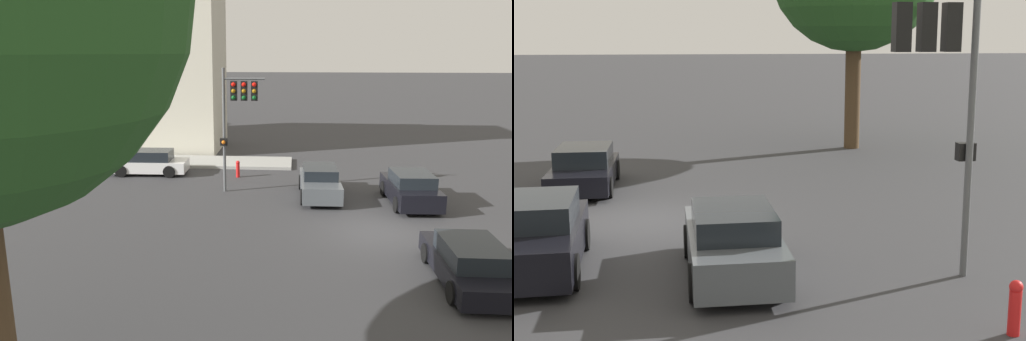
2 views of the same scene
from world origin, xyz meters
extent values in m
plane|color=#333335|center=(0.00, 0.00, 0.00)|extent=(300.00, 300.00, 0.00)
cylinder|color=#4C3823|center=(-10.98, 8.17, 2.44)|extent=(0.64, 0.64, 4.88)
cylinder|color=#515456|center=(5.13, 6.55, 2.96)|extent=(0.14, 0.14, 5.92)
cube|color=black|center=(5.14, 6.07, 4.87)|extent=(0.31, 0.31, 0.90)
sphere|color=red|center=(4.95, 6.06, 5.17)|extent=(0.20, 0.20, 0.20)
sphere|color=#99660F|center=(4.95, 6.06, 4.87)|extent=(0.20, 0.20, 0.20)
sphere|color=#0F511E|center=(4.95, 6.06, 4.57)|extent=(0.20, 0.20, 0.20)
cube|color=black|center=(5.15, 5.58, 4.87)|extent=(0.31, 0.31, 0.90)
sphere|color=red|center=(4.96, 5.58, 5.17)|extent=(0.20, 0.20, 0.20)
sphere|color=#99660F|center=(4.96, 5.58, 4.87)|extent=(0.20, 0.20, 0.20)
sphere|color=#0F511E|center=(4.96, 5.58, 4.57)|extent=(0.20, 0.20, 0.20)
cube|color=black|center=(5.16, 5.10, 4.87)|extent=(0.31, 0.31, 0.90)
sphere|color=red|center=(4.97, 5.10, 5.17)|extent=(0.20, 0.20, 0.20)
sphere|color=#99660F|center=(4.97, 5.10, 4.87)|extent=(0.20, 0.20, 0.20)
sphere|color=#0F511E|center=(4.97, 5.10, 4.57)|extent=(0.20, 0.20, 0.20)
cube|color=black|center=(4.95, 6.54, 2.48)|extent=(0.23, 0.35, 0.35)
sphere|color=orange|center=(4.81, 6.54, 2.48)|extent=(0.18, 0.18, 0.18)
cube|color=black|center=(-4.10, -1.98, 0.48)|extent=(4.40, 1.84, 0.60)
cube|color=black|center=(-4.28, -1.98, 1.04)|extent=(2.29, 1.61, 0.53)
cylinder|color=black|center=(-2.75, -1.12, 0.32)|extent=(0.64, 0.22, 0.64)
cylinder|color=black|center=(-2.74, -2.82, 0.32)|extent=(0.64, 0.22, 0.64)
cylinder|color=black|center=(-5.47, -1.14, 0.32)|extent=(0.64, 0.22, 0.64)
cylinder|color=black|center=(-5.46, -2.84, 0.32)|extent=(0.64, 0.22, 0.64)
cube|color=black|center=(3.73, -1.98, 0.58)|extent=(4.24, 2.03, 0.78)
cube|color=black|center=(3.56, -1.99, 1.23)|extent=(2.24, 1.71, 0.51)
cylinder|color=black|center=(4.98, -1.06, 0.35)|extent=(0.71, 0.25, 0.70)
cylinder|color=black|center=(2.40, -1.18, 0.35)|extent=(0.71, 0.25, 0.70)
cube|color=#4C5156|center=(4.53, 1.99, 0.57)|extent=(4.28, 1.84, 0.74)
cube|color=black|center=(4.70, 1.99, 1.18)|extent=(2.24, 1.59, 0.48)
cylinder|color=black|center=(3.24, 1.14, 0.36)|extent=(0.72, 0.24, 0.71)
cylinder|color=black|center=(3.20, 2.78, 0.36)|extent=(0.72, 0.24, 0.71)
cylinder|color=black|center=(5.87, 1.20, 0.36)|extent=(0.72, 0.24, 0.71)
cylinder|color=black|center=(5.83, 2.84, 0.36)|extent=(0.72, 0.24, 0.71)
cylinder|color=red|center=(7.96, 6.24, 0.38)|extent=(0.20, 0.20, 0.75)
sphere|color=red|center=(7.96, 6.24, 0.81)|extent=(0.22, 0.22, 0.22)
camera|label=1|loc=(-18.14, 3.18, 6.65)|focal=35.00mm
camera|label=2|loc=(18.11, 1.01, 4.76)|focal=50.00mm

